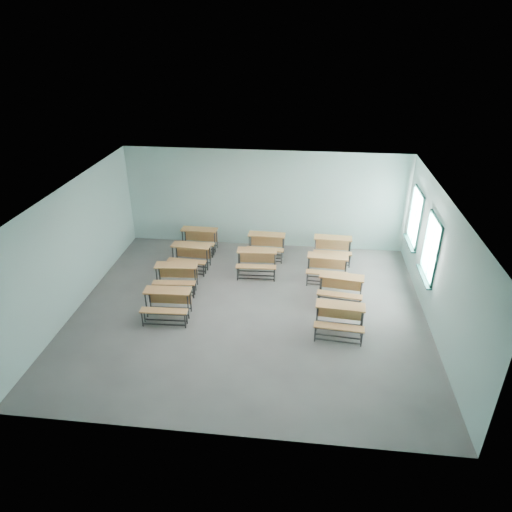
# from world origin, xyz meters

# --- Properties ---
(room) EXTENTS (9.04, 8.04, 3.24)m
(room) POSITION_xyz_m (0.08, 0.03, 1.60)
(room) COLOR slate
(room) RESTS_ON ground
(desk_unit_r0c0) EXTENTS (1.20, 0.83, 0.73)m
(desk_unit_r0c0) POSITION_xyz_m (-2.01, -0.47, 0.49)
(desk_unit_r0c0) COLOR #B67941
(desk_unit_r0c0) RESTS_ON ground
(desk_unit_r0c2) EXTENTS (1.22, 0.87, 0.73)m
(desk_unit_r0c2) POSITION_xyz_m (2.25, -0.65, 0.49)
(desk_unit_r0c2) COLOR #B67941
(desk_unit_r0c2) RESTS_ON ground
(desk_unit_r1c0) EXTENTS (1.23, 0.88, 0.73)m
(desk_unit_r1c0) POSITION_xyz_m (-2.15, 0.85, 0.49)
(desk_unit_r1c0) COLOR #B67941
(desk_unit_r1c0) RESTS_ON ground
(desk_unit_r1c2) EXTENTS (1.25, 0.92, 0.73)m
(desk_unit_r1c2) POSITION_xyz_m (2.35, 0.75, 0.49)
(desk_unit_r1c2) COLOR #B67941
(desk_unit_r1c2) RESTS_ON ground
(desk_unit_r2c0) EXTENTS (1.22, 0.86, 0.73)m
(desk_unit_r2c0) POSITION_xyz_m (-2.05, 2.11, 0.49)
(desk_unit_r2c0) COLOR #B67941
(desk_unit_r2c0) RESTS_ON ground
(desk_unit_r2c1) EXTENTS (1.20, 0.83, 0.73)m
(desk_unit_r2c1) POSITION_xyz_m (-0.03, 2.01, 0.49)
(desk_unit_r2c1) COLOR #B67941
(desk_unit_r2c1) RESTS_ON ground
(desk_unit_r2c2) EXTENTS (1.21, 0.85, 0.73)m
(desk_unit_r2c2) POSITION_xyz_m (2.02, 1.87, 0.49)
(desk_unit_r2c2) COLOR #B67941
(desk_unit_r2c2) RESTS_ON ground
(desk_unit_r3c0) EXTENTS (1.18, 0.81, 0.73)m
(desk_unit_r3c0) POSITION_xyz_m (-2.06, 3.30, 0.49)
(desk_unit_r3c0) COLOR #B67941
(desk_unit_r3c0) RESTS_ON ground
(desk_unit_r3c1) EXTENTS (1.18, 0.81, 0.73)m
(desk_unit_r3c1) POSITION_xyz_m (0.14, 3.15, 0.49)
(desk_unit_r3c1) COLOR #B67941
(desk_unit_r3c1) RESTS_ON ground
(desk_unit_r3c2) EXTENTS (1.19, 0.82, 0.73)m
(desk_unit_r3c2) POSITION_xyz_m (2.22, 3.14, 0.49)
(desk_unit_r3c2) COLOR #B67941
(desk_unit_r3c2) RESTS_ON ground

